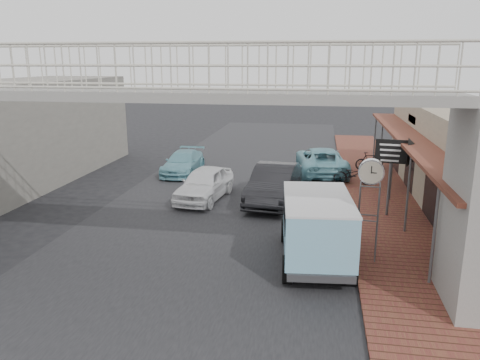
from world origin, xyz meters
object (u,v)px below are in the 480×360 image
at_px(angkot_far, 183,163).
at_px(dark_sedan, 274,184).
at_px(motorcycle_near, 354,174).
at_px(angkot_van, 316,220).
at_px(motorcycle_far, 370,161).
at_px(white_hatchback, 204,184).
at_px(angkot_curb, 321,161).
at_px(street_clock, 371,177).
at_px(arrow_sign, 413,154).

bearing_deg(angkot_far, dark_sedan, -39.55).
height_order(angkot_far, motorcycle_near, angkot_far).
relative_size(angkot_van, motorcycle_far, 2.78).
relative_size(white_hatchback, angkot_far, 1.02).
height_order(angkot_curb, motorcycle_near, angkot_curb).
bearing_deg(white_hatchback, dark_sedan, 9.86).
height_order(angkot_far, street_clock, street_clock).
bearing_deg(arrow_sign, angkot_van, -117.85).
distance_m(angkot_curb, motorcycle_far, 2.85).
distance_m(angkot_far, motorcycle_far, 10.24).
height_order(angkot_curb, motorcycle_far, angkot_curb).
relative_size(dark_sedan, motorcycle_near, 2.51).
height_order(white_hatchback, angkot_far, white_hatchback).
bearing_deg(motorcycle_near, street_clock, 173.62).
relative_size(angkot_van, motorcycle_near, 2.32).
bearing_deg(motorcycle_far, white_hatchback, 114.69).
distance_m(white_hatchback, arrow_sign, 8.66).
bearing_deg(angkot_curb, motorcycle_near, 116.16).
bearing_deg(motorcycle_far, angkot_van, 150.96).
distance_m(street_clock, arrow_sign, 4.62).
height_order(angkot_far, arrow_sign, arrow_sign).
distance_m(angkot_far, street_clock, 13.51).
relative_size(motorcycle_far, arrow_sign, 0.53).
distance_m(dark_sedan, arrow_sign, 5.78).
height_order(dark_sedan, arrow_sign, arrow_sign).
bearing_deg(street_clock, arrow_sign, 71.81).
bearing_deg(dark_sedan, motorcycle_far, 60.81).
distance_m(angkot_curb, angkot_far, 7.45).
height_order(angkot_van, street_clock, street_clock).
bearing_deg(angkot_far, street_clock, -49.18).
bearing_deg(dark_sedan, arrow_sign, -9.68).
distance_m(dark_sedan, street_clock, 6.86).
bearing_deg(dark_sedan, white_hatchback, -171.56).
bearing_deg(motorcycle_near, angkot_far, 76.77).
height_order(angkot_curb, angkot_far, angkot_curb).
bearing_deg(dark_sedan, angkot_far, 146.34).
xyz_separation_m(dark_sedan, arrow_sign, (5.31, -1.46, 1.78)).
bearing_deg(motorcycle_far, dark_sedan, 128.36).
bearing_deg(motorcycle_near, angkot_curb, 28.17).
distance_m(motorcycle_far, street_clock, 12.52).
bearing_deg(angkot_far, arrow_sign, -28.97).
xyz_separation_m(angkot_van, arrow_sign, (3.45, 4.59, 1.24)).
xyz_separation_m(white_hatchback, street_clock, (6.44, -5.52, 1.94)).
bearing_deg(angkot_van, angkot_far, 119.37).
bearing_deg(angkot_curb, arrow_sign, 108.10).
bearing_deg(angkot_far, white_hatchback, -63.14).
xyz_separation_m(white_hatchback, motorcycle_far, (7.67, 6.77, -0.12)).
height_order(motorcycle_near, motorcycle_far, motorcycle_near).
xyz_separation_m(street_clock, arrow_sign, (1.92, 4.21, -0.07)).
bearing_deg(white_hatchback, arrow_sign, -1.81).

